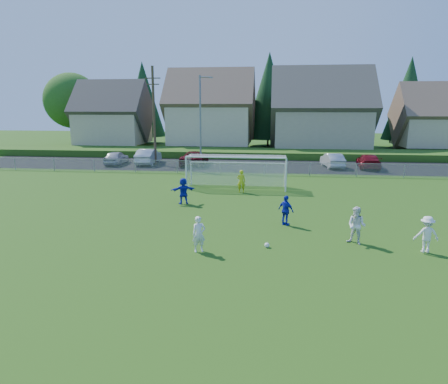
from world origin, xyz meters
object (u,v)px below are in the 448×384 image
Objects in this scene: player_white_a at (199,234)px; car_g at (368,161)px; goalkeeper at (241,181)px; car_b at (148,156)px; player_white_c at (427,234)px; car_a at (116,158)px; soccer_goal at (237,166)px; car_f at (332,160)px; player_white_b at (357,226)px; player_blue_b at (183,191)px; car_c at (195,158)px; player_blue_a at (286,210)px; soccer_ball at (267,245)px.

car_g is (12.58, 24.78, -0.07)m from player_white_a.
car_b is (-10.90, 13.02, -0.01)m from goalkeeper.
player_white_c is at bearing 87.87° from car_g.
soccer_goal is at bearing 139.20° from car_a.
car_f is 3.48m from car_g.
player_white_b is at bearing -16.62° from player_white_c.
player_blue_b is 18.39m from car_b.
car_a is at bearing 2.34° from car_c.
soccer_goal reaches higher than car_a.
car_b is 15.43m from soccer_goal.
player_white_c is 0.21× the size of soccer_goal.
soccer_goal is (-6.44, 11.90, 0.77)m from player_white_b.
soccer_goal is at bearing 63.25° from player_white_a.
car_g is at bearing 178.55° from car_c.
player_white_b is 11.85m from goalkeeper.
player_white_c is at bearing -171.75° from player_blue_a.
car_a is 0.86× the size of car_b.
player_blue_b is 0.34× the size of car_b.
player_blue_b is at bearing 120.95° from car_a.
player_white_a is at bearing 109.85° from car_b.
player_white_b is 0.23× the size of soccer_goal.
player_white_b is 0.40× the size of car_f.
goalkeeper is 18.77m from car_a.
player_white_c is at bearing 131.58° from car_a.
player_white_c is at bearing 125.00° from goalkeeper.
car_g is (15.07, 16.52, -0.13)m from player_blue_b.
car_a is at bearing -11.80° from player_blue_a.
car_a reaches higher than car_f.
soccer_ball is 24.91m from car_f.
player_white_b is 13.56m from soccer_goal.
goalkeeper reaches higher than player_white_a.
player_white_a reaches higher than car_c.
soccer_goal is at bearing -142.42° from player_blue_b.
goalkeeper is 1.91m from soccer_goal.
car_f is at bearing 179.15° from car_c.
car_c is at bearing 149.60° from player_white_b.
car_c reaches higher than soccer_ball.
car_a is at bearing 142.07° from soccer_goal.
car_c reaches higher than car_a.
soccer_ball is at bearing 73.04° from car_g.
player_blue_b reaches higher than player_white_c.
player_blue_b is at bearing -118.11° from soccer_goal.
player_white_b is at bearing 115.91° from car_c.
player_white_a is at bearing -91.70° from soccer_goal.
soccer_ball is 4.15m from player_white_b.
soccer_ball is at bearing -79.11° from soccer_goal.
car_g is 16.50m from soccer_goal.
player_white_b reaches higher than car_c.
player_white_b reaches higher than car_g.
player_blue_b is 0.39× the size of car_f.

